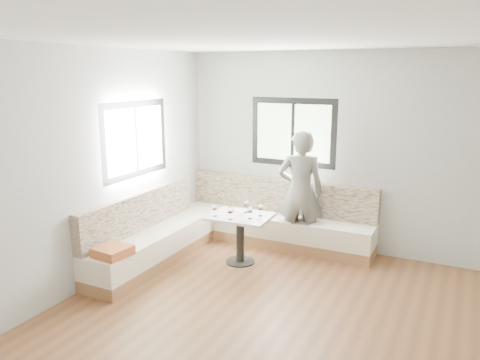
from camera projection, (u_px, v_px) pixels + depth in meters
room at (286, 192)px, 4.38m from camera, size 5.01×5.01×2.81m
banquette at (224, 229)px, 6.62m from camera, size 2.90×2.80×0.95m
table at (240, 227)px, 6.21m from camera, size 0.83×0.66×0.66m
person at (300, 192)px, 6.53m from camera, size 0.74×0.60×1.74m
olive_ramekin at (231, 210)px, 6.33m from camera, size 0.09×0.09×0.04m
wine_glass_a at (215, 208)px, 6.10m from camera, size 0.08×0.08×0.17m
wine_glass_b at (230, 211)px, 5.96m from camera, size 0.08×0.08×0.17m
wine_glass_c at (250, 210)px, 5.99m from camera, size 0.08×0.08×0.17m
wine_glass_d at (246, 204)px, 6.27m from camera, size 0.08×0.08×0.17m
wine_glass_e at (260, 207)px, 6.11m from camera, size 0.08×0.08×0.17m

